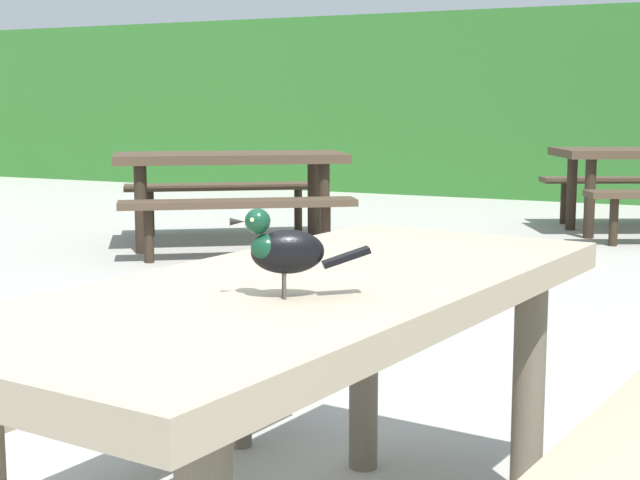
% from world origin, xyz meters
% --- Properties ---
extents(picnic_table_foreground, '(1.87, 1.90, 0.74)m').
position_xyz_m(picnic_table_foreground, '(0.23, 0.30, 0.56)').
color(picnic_table_foreground, gray).
rests_on(picnic_table_foreground, ground).
extents(bird_grackle, '(0.25, 0.18, 0.18)m').
position_xyz_m(bird_grackle, '(0.27, 0.08, 0.84)').
color(bird_grackle, black).
rests_on(bird_grackle, picnic_table_foreground).
extents(picnic_table_mid_right, '(2.37, 2.36, 0.74)m').
position_xyz_m(picnic_table_mid_right, '(-2.74, 4.82, 0.56)').
color(picnic_table_mid_right, '#473828').
rests_on(picnic_table_mid_right, ground).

